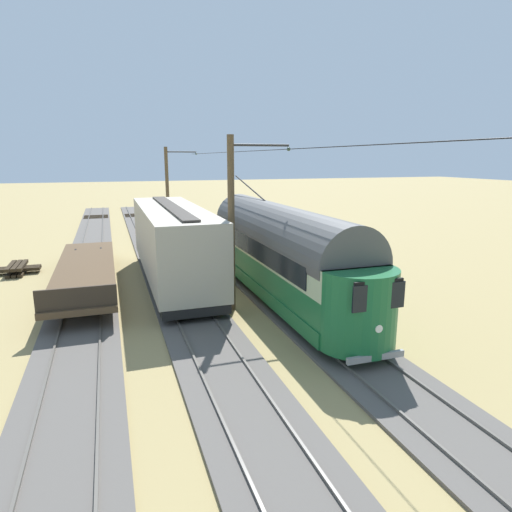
% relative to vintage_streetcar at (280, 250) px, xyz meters
% --- Properties ---
extents(ground_plane, '(220.00, 220.00, 0.00)m').
position_rel_vintage_streetcar_xyz_m(ground_plane, '(4.28, -1.96, -2.25)').
color(ground_plane, '#9E8956').
extents(track_streetcar_siding, '(2.80, 80.00, 0.18)m').
position_rel_vintage_streetcar_xyz_m(track_streetcar_siding, '(-0.00, -2.28, -2.20)').
color(track_streetcar_siding, '#56514C').
rests_on(track_streetcar_siding, ground).
extents(track_adjacent_siding, '(2.80, 80.00, 0.18)m').
position_rel_vintage_streetcar_xyz_m(track_adjacent_siding, '(4.28, -2.28, -2.20)').
color(track_adjacent_siding, '#56514C').
rests_on(track_adjacent_siding, ground).
extents(track_third_siding, '(2.80, 80.00, 0.18)m').
position_rel_vintage_streetcar_xyz_m(track_third_siding, '(8.57, -2.28, -2.20)').
color(track_third_siding, '#56514C').
rests_on(track_third_siding, ground).
extents(vintage_streetcar, '(2.65, 15.82, 5.17)m').
position_rel_vintage_streetcar_xyz_m(vintage_streetcar, '(0.00, 0.00, 0.00)').
color(vintage_streetcar, '#196033').
rests_on(vintage_streetcar, ground).
extents(boxcar_adjacent, '(2.96, 12.48, 3.85)m').
position_rel_vintage_streetcar_xyz_m(boxcar_adjacent, '(4.28, -3.89, -0.09)').
color(boxcar_adjacent, '#B2A893').
rests_on(boxcar_adjacent, ground).
extents(flatcar_far_siding, '(2.80, 13.69, 1.60)m').
position_rel_vintage_streetcar_xyz_m(flatcar_far_siding, '(8.57, -4.80, -1.39)').
color(flatcar_far_siding, brown).
rests_on(flatcar_far_siding, ground).
extents(catenary_pole_foreground, '(2.72, 0.28, 7.25)m').
position_rel_vintage_streetcar_xyz_m(catenary_pole_foreground, '(2.43, -19.02, 1.53)').
color(catenary_pole_foreground, brown).
rests_on(catenary_pole_foreground, ground).
extents(catenary_pole_mid_near, '(2.72, 0.28, 7.25)m').
position_rel_vintage_streetcar_xyz_m(catenary_pole_mid_near, '(2.43, 0.85, 1.53)').
color(catenary_pole_mid_near, brown).
rests_on(catenary_pole_mid_near, ground).
extents(overhead_wire_run, '(2.51, 43.76, 0.18)m').
position_rel_vintage_streetcar_xyz_m(overhead_wire_run, '(0.04, 0.15, 4.45)').
color(overhead_wire_run, black).
rests_on(overhead_wire_run, ground).
extents(switch_stand, '(0.50, 0.30, 1.24)m').
position_rel_vintage_streetcar_xyz_m(switch_stand, '(-1.75, -9.19, -1.55)').
color(switch_stand, black).
rests_on(switch_stand, ground).
extents(spare_tie_stack, '(2.40, 2.40, 0.54)m').
position_rel_vintage_streetcar_xyz_m(spare_tie_stack, '(12.34, -8.77, -1.98)').
color(spare_tie_stack, '#2D2316').
rests_on(spare_tie_stack, ground).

